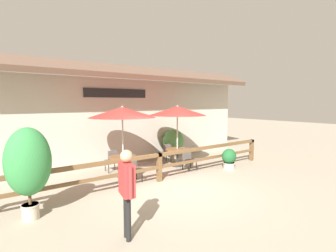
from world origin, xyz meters
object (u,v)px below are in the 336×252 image
Objects in this scene: patio_umbrella_middle at (177,111)px; potted_plant_entrance_palm at (28,164)px; potted_plant_broad_leaf at (173,141)px; chair_middle_streetside at (189,158)px; patio_umbrella_near at (122,112)px; chair_middle_wallside at (166,152)px; dining_table_middle at (177,152)px; chair_near_wallside at (112,160)px; potted_plant_small_flowering at (229,159)px; chair_near_streetside at (133,168)px; pedestrian at (127,182)px; dining_table_near at (123,160)px.

patio_umbrella_middle reaches higher than potted_plant_entrance_palm.
chair_middle_streetside is at bearing -112.65° from potted_plant_broad_leaf.
chair_middle_streetside is 0.61× the size of potted_plant_broad_leaf.
potted_plant_broad_leaf is at bearing 20.41° from patio_umbrella_near.
chair_middle_wallside is 0.61× the size of potted_plant_broad_leaf.
dining_table_middle is at bearing -116.57° from patio_umbrella_middle.
potted_plant_entrance_palm is (-5.77, -2.57, 0.82)m from chair_middle_wallside.
patio_umbrella_near is at bearing 28.94° from potted_plant_entrance_palm.
potted_plant_small_flowering is at bearing 152.44° from chair_near_wallside.
potted_plant_entrance_palm is at bearing -151.06° from patio_umbrella_near.
patio_umbrella_near is at bearing 155.79° from potted_plant_small_flowering.
chair_near_streetside is 0.61× the size of potted_plant_broad_leaf.
chair_near_streetside is at bearing -18.12° from pedestrian.
patio_umbrella_near is 3.78m from potted_plant_broad_leaf.
dining_table_near and dining_table_middle have the same top height.
potted_plant_small_flowering is (3.81, -2.44, -0.04)m from chair_near_wallside.
patio_umbrella_middle is at bearing -35.25° from pedestrian.
patio_umbrella_middle is 1.97m from chair_middle_wallside.
dining_table_near is at bearing 89.20° from chair_near_streetside.
chair_near_wallside is 0.33× the size of patio_umbrella_middle.
potted_plant_entrance_palm is at bearing -151.06° from dining_table_near.
patio_umbrella_middle is 1.20× the size of potted_plant_entrance_palm.
pedestrian is (-1.92, -4.68, 0.66)m from chair_near_wallside.
patio_umbrella_near reaches higher than pedestrian.
potted_plant_entrance_palm is 2.57× the size of potted_plant_small_flowering.
dining_table_near is at bearing 179.75° from dining_table_middle.
chair_middle_wallside is (2.50, 1.50, 0.00)m from chair_near_streetside.
patio_umbrella_near is 3.15m from chair_middle_wallside.
patio_umbrella_middle is at bearing -0.25° from patio_umbrella_near.
potted_plant_entrance_palm is at bearing -178.85° from potted_plant_small_flowering.
patio_umbrella_middle is 1.82× the size of potted_plant_broad_leaf.
dining_table_near is at bearing 99.87° from chair_near_wallside.
potted_plant_small_flowering is at bearing -24.21° from dining_table_near.
pedestrian reaches higher than potted_plant_small_flowering.
patio_umbrella_middle is 1.71m from dining_table_middle.
patio_umbrella_near is at bearing -13.25° from pedestrian.
potted_plant_entrance_palm reaches higher than chair_middle_wallside.
potted_plant_entrance_palm reaches higher than dining_table_middle.
patio_umbrella_middle is at bearing 63.43° from dining_table_middle.
chair_middle_wallside is 2.74m from potted_plant_small_flowering.
potted_plant_broad_leaf is (0.79, 0.47, 0.34)m from chair_middle_wallside.
dining_table_near is 0.77m from chair_near_wallside.
potted_plant_broad_leaf is at bearing 20.41° from dining_table_near.
chair_middle_streetside is 1.03× the size of potted_plant_small_flowering.
dining_table_middle is 6.11m from potted_plant_entrance_palm.
pedestrian is at bearing -138.86° from dining_table_middle.
potted_plant_small_flowering is at bearing -53.15° from dining_table_middle.
patio_umbrella_middle is 1.43× the size of pedestrian.
chair_middle_wallside is (2.47, 0.74, -1.82)m from patio_umbrella_near.
chair_middle_wallside is (2.47, 0.74, -0.11)m from dining_table_near.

